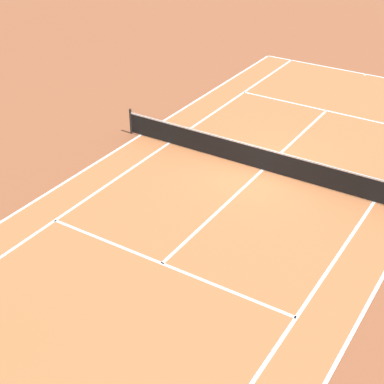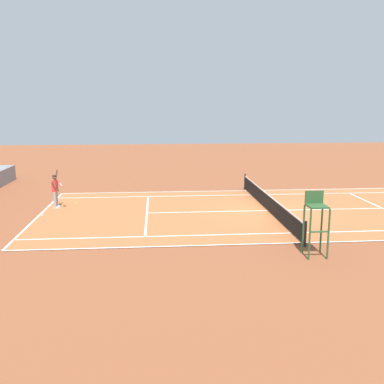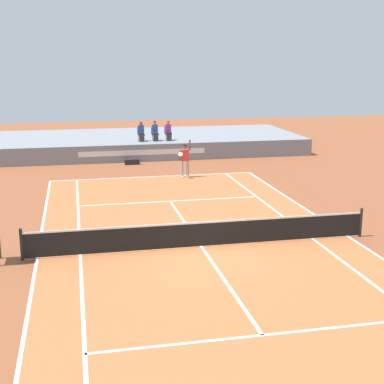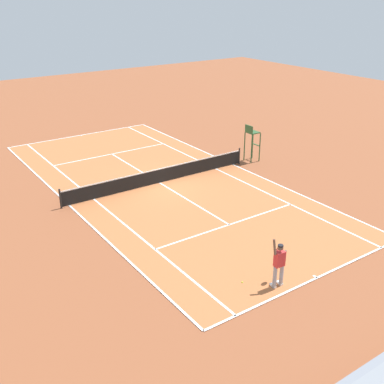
{
  "view_description": "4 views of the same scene",
  "coord_description": "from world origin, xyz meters",
  "px_view_note": "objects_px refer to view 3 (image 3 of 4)",
  "views": [
    {
      "loc": [
        -7.68,
        17.03,
        10.38
      ],
      "look_at": [
        0.5,
        3.99,
        1.0
      ],
      "focal_mm": 54.6,
      "sensor_mm": 36.0,
      "label": 1
    },
    {
      "loc": [
        -22.01,
        5.86,
        5.6
      ],
      "look_at": [
        0.5,
        3.99,
        1.0
      ],
      "focal_mm": 40.45,
      "sensor_mm": 36.0,
      "label": 2
    },
    {
      "loc": [
        -4.09,
        -17.7,
        6.37
      ],
      "look_at": [
        0.5,
        3.99,
        1.0
      ],
      "focal_mm": 52.04,
      "sensor_mm": 36.0,
      "label": 3
    },
    {
      "loc": [
        12.9,
        21.97,
        10.41
      ],
      "look_at": [
        0.5,
        3.99,
        1.0
      ],
      "focal_mm": 44.19,
      "sensor_mm": 36.0,
      "label": 4
    }
  ],
  "objects_px": {
    "spectator_seated_1": "(155,131)",
    "tennis_ball": "(206,180)",
    "spectator_seated_2": "(168,131)",
    "tennis_player": "(185,160)",
    "equipment_bag": "(132,162)",
    "spectator_seated_0": "(141,132)"
  },
  "relations": [
    {
      "from": "spectator_seated_1",
      "to": "tennis_ball",
      "type": "relative_size",
      "value": 18.6
    },
    {
      "from": "spectator_seated_1",
      "to": "tennis_ball",
      "type": "xyz_separation_m",
      "value": [
        1.61,
        -7.54,
        -1.67
      ]
    },
    {
      "from": "spectator_seated_2",
      "to": "tennis_player",
      "type": "bearing_deg",
      "value": -91.91
    },
    {
      "from": "tennis_player",
      "to": "tennis_ball",
      "type": "relative_size",
      "value": 30.63
    },
    {
      "from": "tennis_player",
      "to": "equipment_bag",
      "type": "relative_size",
      "value": 2.31
    },
    {
      "from": "spectator_seated_1",
      "to": "equipment_bag",
      "type": "xyz_separation_m",
      "value": [
        -1.76,
        -2.21,
        -1.54
      ]
    },
    {
      "from": "tennis_player",
      "to": "spectator_seated_0",
      "type": "bearing_deg",
      "value": 103.29
    },
    {
      "from": "spectator_seated_0",
      "to": "tennis_player",
      "type": "bearing_deg",
      "value": -76.71
    },
    {
      "from": "spectator_seated_0",
      "to": "tennis_ball",
      "type": "relative_size",
      "value": 18.6
    },
    {
      "from": "spectator_seated_2",
      "to": "equipment_bag",
      "type": "relative_size",
      "value": 1.4
    },
    {
      "from": "spectator_seated_2",
      "to": "equipment_bag",
      "type": "height_order",
      "value": "spectator_seated_2"
    },
    {
      "from": "spectator_seated_0",
      "to": "tennis_ball",
      "type": "distance_m",
      "value": 8.13
    },
    {
      "from": "spectator_seated_0",
      "to": "equipment_bag",
      "type": "relative_size",
      "value": 1.4
    },
    {
      "from": "spectator_seated_0",
      "to": "equipment_bag",
      "type": "bearing_deg",
      "value": -111.13
    },
    {
      "from": "spectator_seated_2",
      "to": "tennis_player",
      "type": "height_order",
      "value": "spectator_seated_2"
    },
    {
      "from": "spectator_seated_2",
      "to": "spectator_seated_0",
      "type": "bearing_deg",
      "value": 180.0
    },
    {
      "from": "tennis_ball",
      "to": "spectator_seated_1",
      "type": "bearing_deg",
      "value": 102.04
    },
    {
      "from": "spectator_seated_0",
      "to": "tennis_player",
      "type": "relative_size",
      "value": 0.61
    },
    {
      "from": "spectator_seated_2",
      "to": "tennis_ball",
      "type": "relative_size",
      "value": 18.6
    },
    {
      "from": "tennis_player",
      "to": "tennis_ball",
      "type": "bearing_deg",
      "value": -44.05
    },
    {
      "from": "equipment_bag",
      "to": "spectator_seated_0",
      "type": "bearing_deg",
      "value": 68.87
    },
    {
      "from": "spectator_seated_2",
      "to": "equipment_bag",
      "type": "distance_m",
      "value": 3.78
    }
  ]
}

